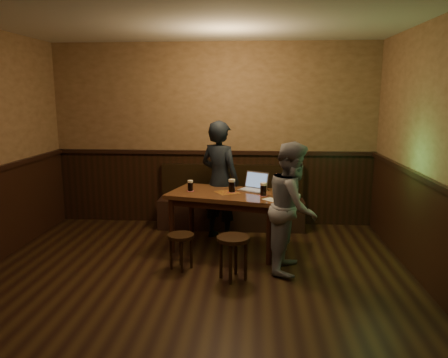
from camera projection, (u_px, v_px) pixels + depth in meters
name	position (u px, v px, depth m)	size (l,w,h in m)	color
room	(185.00, 183.00, 4.10)	(5.04, 6.04, 2.84)	black
bench	(231.00, 207.00, 6.72)	(2.20, 0.50, 0.95)	black
pub_table	(227.00, 200.00, 5.65)	(1.60, 1.15, 0.78)	#4F2B16
stool_left	(181.00, 241.00, 5.08)	(0.37, 0.37, 0.42)	black
stool_right	(233.00, 245.00, 4.77)	(0.42, 0.42, 0.49)	black
pint_left	(190.00, 186.00, 5.70)	(0.09, 0.09, 0.15)	#A61433
pint_mid	(232.00, 186.00, 5.63)	(0.11, 0.11, 0.17)	#A61433
pint_right	(263.00, 189.00, 5.43)	(0.11, 0.11, 0.17)	#A61433
laptop	(254.00, 186.00, 5.75)	(0.42, 0.40, 0.24)	silver
menu	(272.00, 200.00, 5.22)	(0.22, 0.15, 0.00)	silver
person_suit	(220.00, 181.00, 6.09)	(0.61, 0.40, 1.67)	black
person_grey	(293.00, 207.00, 4.98)	(0.73, 0.57, 1.50)	gray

